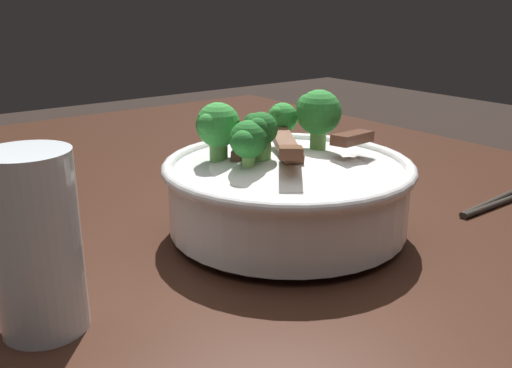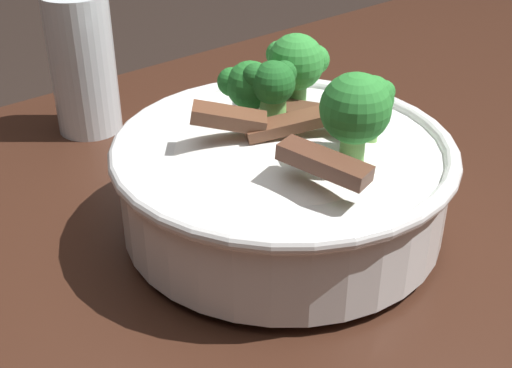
# 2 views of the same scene
# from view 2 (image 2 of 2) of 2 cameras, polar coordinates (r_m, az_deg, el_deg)

# --- Properties ---
(dining_table) EXTENTS (1.21, 0.84, 0.79)m
(dining_table) POSITION_cam_2_polar(r_m,az_deg,el_deg) (0.64, 12.69, -13.97)
(dining_table) COLOR #381E14
(dining_table) RESTS_ON ground
(rice_bowl) EXTENTS (0.25, 0.25, 0.14)m
(rice_bowl) POSITION_cam_2_polar(r_m,az_deg,el_deg) (0.49, 2.40, 1.11)
(rice_bowl) COLOR white
(rice_bowl) RESTS_ON dining_table
(drinking_glass) EXTENTS (0.06, 0.06, 0.13)m
(drinking_glass) POSITION_cam_2_polar(r_m,az_deg,el_deg) (0.67, -14.22, 9.16)
(drinking_glass) COLOR white
(drinking_glass) RESTS_ON dining_table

